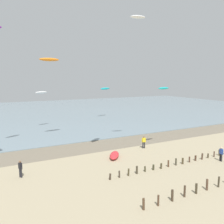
{
  "coord_description": "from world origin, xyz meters",
  "views": [
    {
      "loc": [
        -8.09,
        -5.44,
        9.62
      ],
      "look_at": [
        1.37,
        12.51,
        6.76
      ],
      "focal_mm": 38.39,
      "sensor_mm": 36.0,
      "label": 1
    }
  ],
  "objects": [
    {
      "name": "groyne_far",
      "position": [
        10.41,
        13.91,
        0.34
      ],
      "size": [
        16.72,
        0.34,
        0.8
      ],
      "color": "#403429",
      "rests_on": "ground"
    },
    {
      "name": "person_nearest_camera",
      "position": [
        -5.6,
        18.47,
        0.92
      ],
      "size": [
        0.35,
        0.52,
        1.71
      ],
      "color": "#232328",
      "rests_on": "ground"
    },
    {
      "name": "person_mid_beach",
      "position": [
        10.8,
        20.98,
        0.92
      ],
      "size": [
        0.53,
        0.35,
        1.71
      ],
      "color": "#232328",
      "rests_on": "ground"
    },
    {
      "name": "kite_aloft_8",
      "position": [
        1.18,
        40.82,
        6.97
      ],
      "size": [
        2.7,
        1.79,
        0.65
      ],
      "primitive_type": "ellipsoid",
      "rotation": [
        -0.34,
        0.0,
        0.38
      ],
      "color": "white"
    },
    {
      "name": "kite_aloft_7",
      "position": [
        13.03,
        19.78,
        8.3
      ],
      "size": [
        2.04,
        0.96,
        0.38
      ],
      "primitive_type": "ellipsoid",
      "rotation": [
        0.12,
        0.0,
        3.3
      ],
      "color": "#19B2B7"
    },
    {
      "name": "kite_aloft_3",
      "position": [
        17.0,
        45.67,
        7.19
      ],
      "size": [
        3.25,
        2.12,
        0.67
      ],
      "primitive_type": "ellipsoid",
      "rotation": [
        0.19,
        0.0,
        3.52
      ],
      "color": "#19B2B7"
    },
    {
      "name": "grounded_kite",
      "position": [
        5.32,
        19.39,
        0.3
      ],
      "size": [
        2.57,
        3.04,
        0.59
      ],
      "primitive_type": "ellipsoid",
      "rotation": [
        0.0,
        0.0,
        4.11
      ],
      "color": "red",
      "rests_on": "ground"
    },
    {
      "name": "sea",
      "position": [
        0.0,
        62.81,
        0.05
      ],
      "size": [
        160.0,
        70.0,
        0.1
      ],
      "primitive_type": "cube",
      "color": "gray",
      "rests_on": "ground"
    },
    {
      "name": "person_by_waterline",
      "position": [
        15.74,
        12.46,
        0.92
      ],
      "size": [
        0.26,
        0.57,
        1.71
      ],
      "color": "#232328",
      "rests_on": "ground"
    },
    {
      "name": "wet_sand_strip",
      "position": [
        0.0,
        25.03,
        0.0
      ],
      "size": [
        120.0,
        5.56,
        0.01
      ],
      "primitive_type": "cube",
      "color": "#7A6D59",
      "rests_on": "ground"
    },
    {
      "name": "groyne_mid",
      "position": [
        7.99,
        8.04,
        0.45
      ],
      "size": [
        12.3,
        0.33,
        1.0
      ],
      "color": "#4B3625",
      "rests_on": "ground"
    },
    {
      "name": "kite_aloft_10",
      "position": [
        10.03,
        21.76,
        17.52
      ],
      "size": [
        2.19,
        1.2,
        0.53
      ],
      "primitive_type": "ellipsoid",
      "rotation": [
        -0.32,
        0.0,
        6.05
      ],
      "color": "white"
    },
    {
      "name": "kite_aloft_1",
      "position": [
        0.48,
        30.7,
        12.36
      ],
      "size": [
        3.14,
        1.43,
        0.57
      ],
      "primitive_type": "ellipsoid",
      "rotation": [
        0.09,
        0.0,
        3.29
      ],
      "color": "orange"
    }
  ]
}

